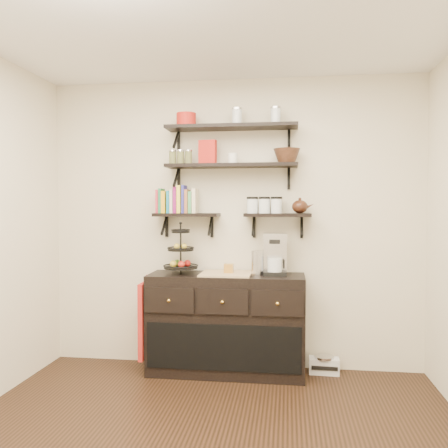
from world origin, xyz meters
TOP-DOWN VIEW (x-y plane):
  - back_wall at (0.00, 1.75)m, footprint 3.50×0.02m
  - shelf_top at (0.00, 1.62)m, footprint 1.20×0.27m
  - shelf_mid at (0.00, 1.62)m, footprint 1.20×0.27m
  - shelf_low_left at (-0.42, 1.63)m, footprint 0.60×0.25m
  - shelf_low_right at (0.42, 1.63)m, footprint 0.60×0.25m
  - cookbooks at (-0.49, 1.63)m, footprint 0.40×0.15m
  - glass_canisters at (0.30, 1.63)m, footprint 0.32×0.10m
  - sideboard at (-0.04, 1.51)m, footprint 1.40×0.50m
  - fruit_stand at (-0.45, 1.52)m, footprint 0.31×0.31m
  - candle at (-0.01, 1.51)m, footprint 0.08×0.08m
  - coffee_maker at (0.40, 1.54)m, footprint 0.21×0.20m
  - thermal_carafe at (0.25, 1.49)m, footprint 0.11×0.11m
  - apron at (-0.77, 1.41)m, footprint 0.04×0.29m
  - radio at (0.84, 1.62)m, footprint 0.27×0.19m
  - recipe_box at (-0.22, 1.61)m, footprint 0.17×0.09m
  - walnut_bowl at (0.50, 1.61)m, footprint 0.24×0.24m
  - ramekins at (0.01, 1.61)m, footprint 0.09×0.09m
  - teapot at (0.62, 1.63)m, footprint 0.21×0.18m
  - red_pot at (-0.42, 1.61)m, footprint 0.18×0.18m

SIDE VIEW (x-z plane):
  - radio at x=0.84m, z-range 0.00..0.16m
  - sideboard at x=-0.04m, z-range -0.01..0.91m
  - apron at x=-0.77m, z-range 0.15..0.83m
  - candle at x=-0.01m, z-range 0.92..1.00m
  - thermal_carafe at x=0.25m, z-range 0.90..1.12m
  - fruit_stand at x=-0.45m, z-range 0.83..1.28m
  - coffee_maker at x=0.40m, z-range 0.89..1.27m
  - back_wall at x=0.00m, z-range 0.00..2.70m
  - shelf_low_left at x=-0.42m, z-range 1.31..1.54m
  - shelf_low_right at x=0.42m, z-range 1.31..1.54m
  - glass_canisters at x=0.30m, z-range 1.45..1.58m
  - teapot at x=0.62m, z-range 1.45..1.59m
  - cookbooks at x=-0.49m, z-range 1.44..1.70m
  - shelf_mid at x=0.00m, z-range 1.77..2.00m
  - ramekins at x=0.01m, z-range 1.90..2.00m
  - walnut_bowl at x=0.50m, z-range 1.90..2.03m
  - recipe_box at x=-0.22m, z-range 1.90..2.12m
  - shelf_top at x=0.00m, z-range 2.12..2.35m
  - red_pot at x=-0.42m, z-range 2.25..2.37m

